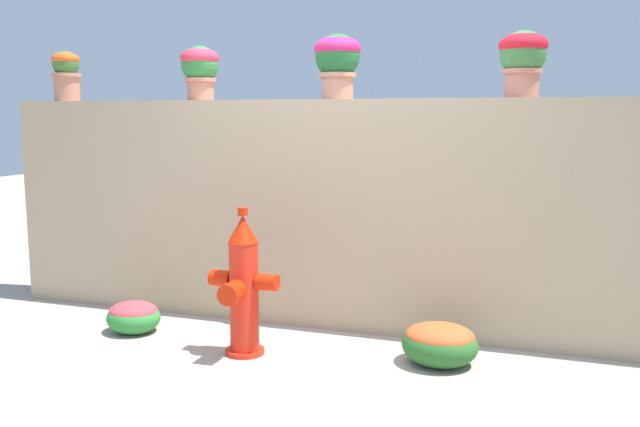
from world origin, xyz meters
TOP-DOWN VIEW (x-y plane):
  - ground_plane at (0.00, 0.00)m, footprint 24.00×24.00m
  - stone_wall at (0.00, 1.19)m, footprint 5.52×0.40m
  - potted_plant_0 at (-2.44, 1.19)m, footprint 0.24×0.24m
  - potted_plant_1 at (-1.19, 1.20)m, footprint 0.30×0.30m
  - potted_plant_2 at (-0.05, 1.15)m, footprint 0.34×0.34m
  - potted_plant_3 at (1.22, 1.19)m, footprint 0.32×0.32m
  - fire_hydrant at (-0.43, 0.33)m, footprint 0.47×0.38m
  - flower_bush_left at (0.81, 0.57)m, footprint 0.48×0.43m
  - flower_bush_right at (-1.39, 0.49)m, footprint 0.39×0.36m

SIDE VIEW (x-z plane):
  - ground_plane at x=0.00m, z-range 0.00..0.00m
  - flower_bush_right at x=-1.39m, z-range 0.00..0.24m
  - flower_bush_left at x=0.81m, z-range 0.01..0.28m
  - fire_hydrant at x=-0.43m, z-range -0.04..0.94m
  - stone_wall at x=0.00m, z-range 0.00..1.67m
  - potted_plant_0 at x=-2.44m, z-range 1.71..2.13m
  - potted_plant_1 at x=-1.19m, z-range 1.72..2.14m
  - potted_plant_3 at x=1.22m, z-range 1.72..2.16m
  - potted_plant_2 at x=-0.05m, z-range 1.73..2.19m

